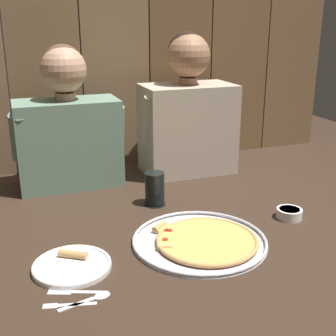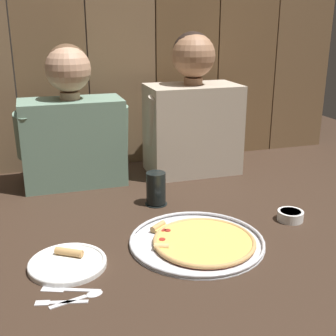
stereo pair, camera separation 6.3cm
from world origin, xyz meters
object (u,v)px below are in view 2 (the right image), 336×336
dinner_plate (68,263)px  drinking_glass (155,189)px  diner_right (193,113)px  diner_left (72,124)px  pizza_tray (199,241)px  dipping_bowl (290,215)px

dinner_plate → drinking_glass: 0.50m
dinner_plate → diner_right: diner_right is taller
drinking_glass → diner_left: diner_left is taller
diner_left → dinner_plate: bearing=-98.2°
drinking_glass → diner_left: bearing=128.8°
drinking_glass → diner_right: (0.27, 0.32, 0.21)m
pizza_tray → drinking_glass: (-0.04, 0.34, 0.05)m
pizza_tray → dinner_plate: bearing=-178.5°
dinner_plate → drinking_glass: drinking_glass is taller
diner_right → drinking_glass: bearing=-129.3°
dinner_plate → dipping_bowl: size_ratio=2.47×
pizza_tray → dipping_bowl: bearing=10.2°
diner_left → diner_right: diner_right is taller
diner_left → dipping_bowl: bearing=-41.9°
dipping_bowl → diner_left: diner_left is taller
pizza_tray → dinner_plate: 0.40m
diner_right → diner_left: bearing=-180.0°
pizza_tray → dinner_plate: dinner_plate is taller
diner_right → dinner_plate: bearing=-132.7°
diner_left → diner_right: (0.53, 0.00, 0.02)m
dinner_plate → diner_right: 0.96m
pizza_tray → diner_left: diner_left is taller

